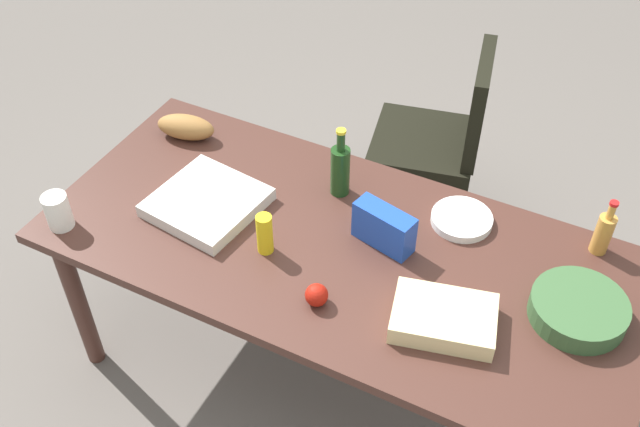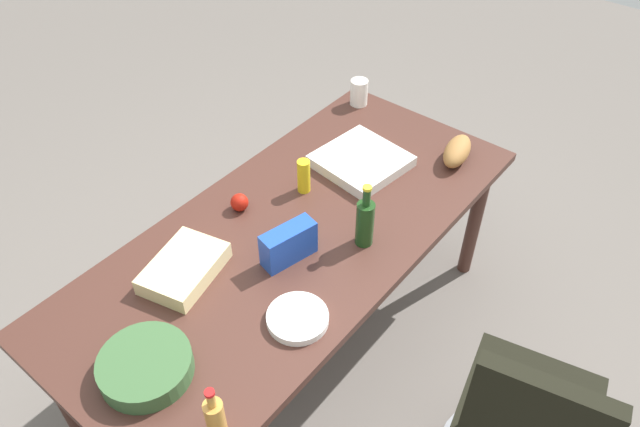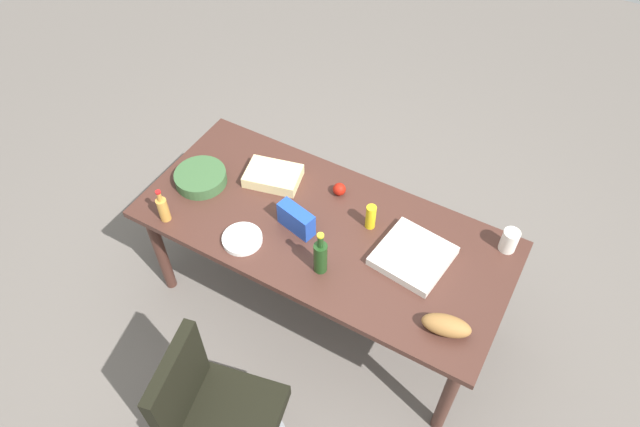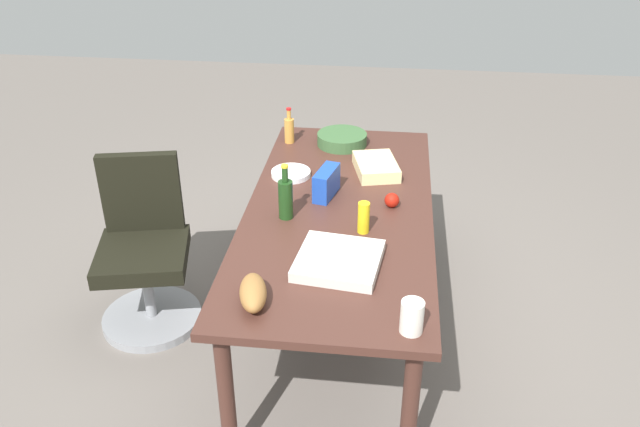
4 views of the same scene
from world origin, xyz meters
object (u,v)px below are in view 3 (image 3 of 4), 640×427
Objects in this scene: office_chair at (221,423)px; mustard_bottle at (371,217)px; pizza_box at (413,256)px; conference_table at (323,236)px; chip_bag_blue at (296,219)px; salad_bowl at (201,178)px; dressing_bottle at (163,208)px; bread_loaf at (446,325)px; paper_plate_stack at (242,239)px; mayo_jar at (509,241)px; sheet_cake at (273,176)px; apple_red at (339,189)px; wine_bottle at (320,256)px.

mustard_bottle is (0.20, 1.21, 0.48)m from office_chair.
office_chair is 2.66× the size of pizza_box.
mustard_bottle is at bearing 80.48° from office_chair.
chip_bag_blue reaches higher than conference_table.
salad_bowl is 1.36× the size of dressing_bottle.
bread_loaf is at bearing -33.92° from mustard_bottle.
bread_loaf is 1.65m from salad_bowl.
paper_plate_stack is 0.53m from salad_bowl.
conference_table is at bearing 32.47° from chip_bag_blue.
conference_table is 1.01m from mayo_jar.
mustard_bottle is 0.71× the size of chip_bag_blue.
apple_red is at bearing 13.92° from sheet_cake.
sheet_cake is at bearing 110.11° from office_chair.
office_chair is 12.62× the size of apple_red.
mayo_jar reaches higher than conference_table.
mayo_jar is at bearing 57.54° from office_chair.
paper_plate_stack is (-1.17, -0.03, -0.04)m from bread_loaf.
conference_table is 0.88m from bread_loaf.
mustard_bottle reaches higher than pizza_box.
dressing_bottle is at bearing -156.71° from mayo_jar.
salad_bowl is 0.33m from dressing_bottle.
office_chair reaches higher than conference_table.
salad_bowl is at bearing -156.96° from apple_red.
apple_red is (-0.26, 0.13, -0.04)m from mustard_bottle.
salad_bowl is at bearing -169.34° from mustard_bottle.
wine_bottle reaches higher than apple_red.
office_chair is 3.34× the size of wine_bottle.
wine_bottle is at bearing -36.83° from sheet_cake.
pizza_box is at bearing 65.90° from office_chair.
wine_bottle is at bearing -71.92° from apple_red.
dressing_bottle is at bearing -123.33° from sheet_cake.
conference_table is 0.34m from wine_bottle.
wine_bottle is 1.31× the size of paper_plate_stack.
dressing_bottle is at bearing -176.06° from bread_loaf.
chip_bag_blue is 0.74m from dressing_bottle.
office_chair is at bearing -107.03° from pizza_box.
sheet_cake is 1.38m from mayo_jar.
apple_red is 0.34× the size of dressing_bottle.
sheet_cake is at bearing 177.18° from mustard_bottle.
dressing_bottle reaches higher than paper_plate_stack.
mayo_jar is at bearing 22.63° from chip_bag_blue.
office_chair is 0.95m from paper_plate_stack.
office_chair is at bearing -51.16° from salad_bowl.
pizza_box is 2.29× the size of mustard_bottle.
pizza_box is at bearing -16.79° from mustard_bottle.
apple_red is 0.83m from salad_bowl.
pizza_box is 0.61m from apple_red.
pizza_box is 0.50m from wine_bottle.
apple_red is 0.24× the size of sheet_cake.
pizza_box is (0.52, 0.05, 0.11)m from conference_table.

